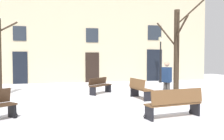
% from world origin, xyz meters
% --- Properties ---
extents(ground_plane, '(32.42, 32.42, 0.00)m').
position_xyz_m(ground_plane, '(0.00, 0.00, 0.00)').
color(ground_plane, white).
extents(building_facade, '(20.26, 0.60, 8.34)m').
position_xyz_m(building_facade, '(0.01, 9.24, 4.22)').
color(building_facade, beige).
rests_on(building_facade, ground).
extents(tree_foreground, '(1.99, 2.04, 4.70)m').
position_xyz_m(tree_foreground, '(3.01, 0.83, 2.28)').
color(tree_foreground, '#382B1E').
rests_on(tree_foreground, ground).
extents(streetlamp, '(0.30, 0.30, 3.61)m').
position_xyz_m(streetlamp, '(5.24, 7.53, 2.22)').
color(streetlamp, black).
rests_on(streetlamp, ground).
extents(bench_facing_shops, '(0.67, 1.58, 0.94)m').
position_xyz_m(bench_facing_shops, '(1.03, 0.57, 0.46)').
color(bench_facing_shops, brown).
rests_on(bench_facing_shops, ground).
extents(bench_by_litter_bin, '(1.40, 1.39, 0.85)m').
position_xyz_m(bench_by_litter_bin, '(-0.46, 2.61, 0.44)').
color(bench_by_litter_bin, '#3D2819').
rests_on(bench_by_litter_bin, ground).
extents(bench_near_lamp, '(1.93, 0.79, 0.92)m').
position_xyz_m(bench_near_lamp, '(0.83, -3.09, 0.47)').
color(bench_near_lamp, brown).
rests_on(bench_near_lamp, ground).
extents(person_strolling, '(0.35, 0.44, 1.75)m').
position_xyz_m(person_strolling, '(1.89, -0.41, 0.98)').
color(person_strolling, '#403D3A').
rests_on(person_strolling, ground).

